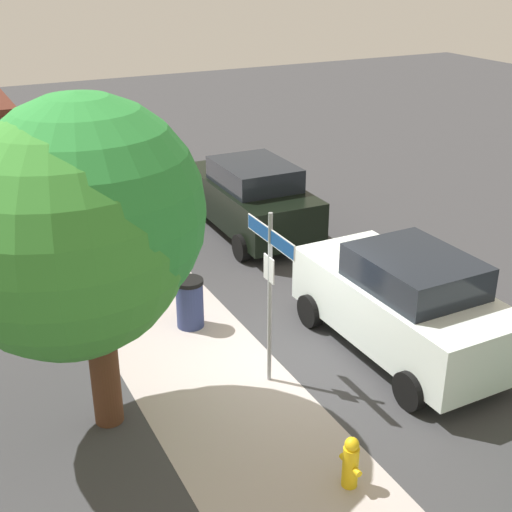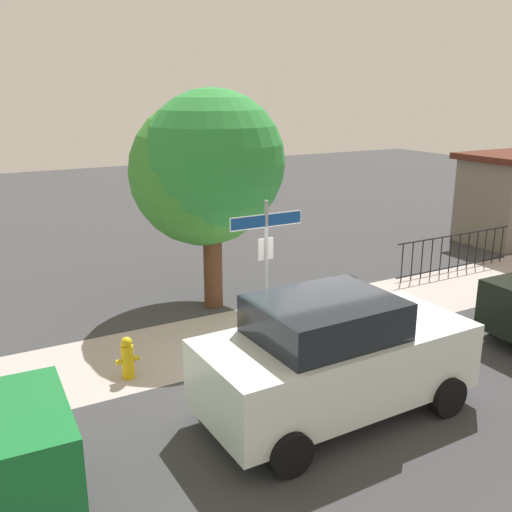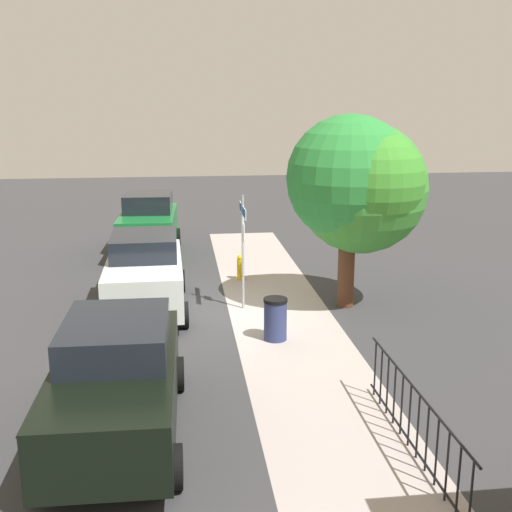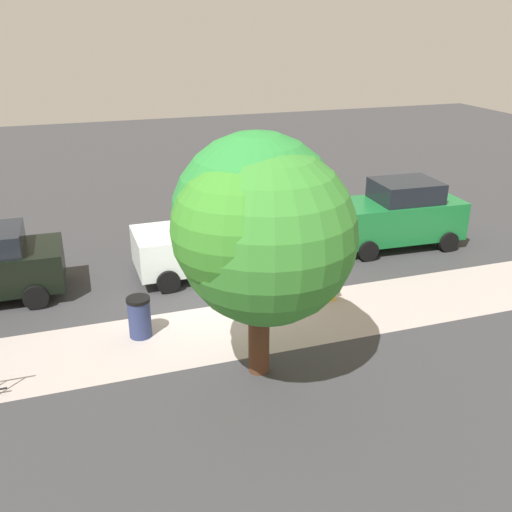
% 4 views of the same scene
% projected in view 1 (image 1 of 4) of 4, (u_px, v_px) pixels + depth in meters
% --- Properties ---
extents(ground_plane, '(60.00, 60.00, 0.00)m').
position_uv_depth(ground_plane, '(276.00, 359.00, 12.18)').
color(ground_plane, '#38383A').
extents(sidewalk_strip, '(24.00, 2.60, 0.00)m').
position_uv_depth(sidewalk_strip, '(167.00, 325.00, 13.27)').
color(sidewalk_strip, '#AFA39F').
rests_on(sidewalk_strip, ground_plane).
extents(street_sign, '(1.51, 0.07, 2.99)m').
position_uv_depth(street_sign, '(270.00, 268.00, 10.76)').
color(street_sign, '#9EA0A5').
rests_on(street_sign, ground_plane).
extents(shade_tree, '(3.49, 3.64, 5.00)m').
position_uv_depth(shade_tree, '(70.00, 222.00, 9.25)').
color(shade_tree, '#51311E').
rests_on(shade_tree, ground_plane).
extents(car_white, '(4.37, 2.16, 1.96)m').
position_uv_depth(car_white, '(403.00, 302.00, 12.05)').
color(car_white, white).
rests_on(car_white, ground_plane).
extents(car_black, '(4.60, 2.17, 1.89)m').
position_uv_depth(car_black, '(250.00, 197.00, 17.29)').
color(car_black, black).
rests_on(car_black, ground_plane).
extents(iron_fence, '(4.27, 0.04, 1.07)m').
position_uv_depth(iron_fence, '(59.00, 227.00, 16.49)').
color(iron_fence, black).
rests_on(iron_fence, ground_plane).
extents(fire_hydrant, '(0.42, 0.22, 0.78)m').
position_uv_depth(fire_hydrant, '(351.00, 462.00, 9.15)').
color(fire_hydrant, yellow).
rests_on(fire_hydrant, ground_plane).
extents(trash_bin, '(0.55, 0.55, 0.98)m').
position_uv_depth(trash_bin, '(190.00, 303.00, 13.07)').
color(trash_bin, navy).
rests_on(trash_bin, ground_plane).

